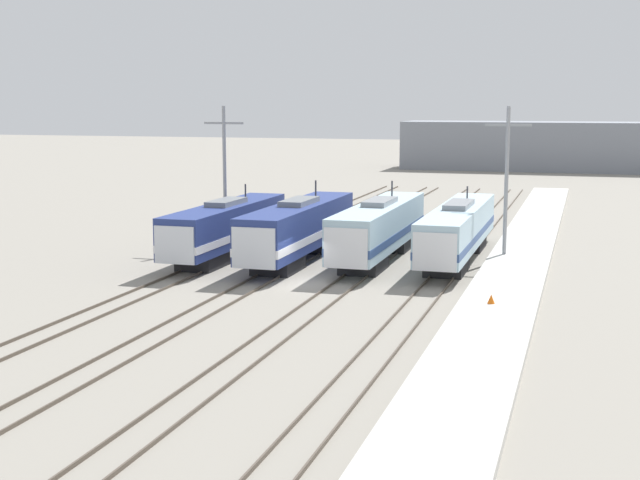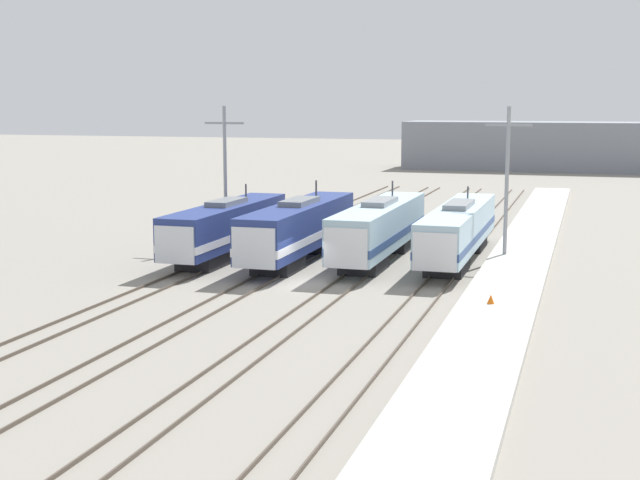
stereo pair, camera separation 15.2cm
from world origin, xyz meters
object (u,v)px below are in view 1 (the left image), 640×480
at_px(catenary_tower_left, 225,171).
at_px(traffic_cone, 491,299).
at_px(locomotive_center_right, 378,230).
at_px(locomotive_far_left, 224,229).
at_px(locomotive_center_left, 297,230).
at_px(catenary_tower_right, 506,178).
at_px(locomotive_far_right, 457,231).

bearing_deg(catenary_tower_left, traffic_cone, -36.16).
height_order(locomotive_center_right, traffic_cone, locomotive_center_right).
relative_size(locomotive_center_right, catenary_tower_left, 1.70).
bearing_deg(locomotive_far_left, locomotive_center_right, 12.03).
xyz_separation_m(locomotive_center_left, locomotive_center_right, (5.07, 1.77, -0.02)).
distance_m(locomotive_far_left, locomotive_center_left, 5.09).
height_order(locomotive_center_left, catenary_tower_right, catenary_tower_right).
relative_size(locomotive_center_left, traffic_cone, 35.98).
height_order(locomotive_far_left, catenary_tower_left, catenary_tower_left).
relative_size(locomotive_far_right, traffic_cone, 40.09).
xyz_separation_m(locomotive_center_right, traffic_cone, (8.81, -12.45, -1.48)).
distance_m(locomotive_center_left, locomotive_far_right, 10.63).
bearing_deg(locomotive_far_right, catenary_tower_right, 26.14).
bearing_deg(catenary_tower_right, catenary_tower_left, 180.00).
bearing_deg(traffic_cone, locomotive_far_right, 105.11).
bearing_deg(locomotive_center_right, locomotive_far_right, 15.41).
bearing_deg(locomotive_far_right, traffic_cone, -74.89).
bearing_deg(locomotive_center_left, catenary_tower_left, 146.77).
relative_size(locomotive_center_left, locomotive_far_right, 0.90).
distance_m(locomotive_center_left, traffic_cone, 17.59).
distance_m(locomotive_center_right, locomotive_far_right, 5.26).
bearing_deg(traffic_cone, locomotive_center_left, 142.43).
height_order(locomotive_center_left, locomotive_center_right, locomotive_center_left).
xyz_separation_m(catenary_tower_left, traffic_cone, (20.96, -15.32, -4.87)).
bearing_deg(traffic_cone, locomotive_center_right, 125.29).
relative_size(locomotive_center_right, locomotive_far_right, 0.91).
bearing_deg(traffic_cone, locomotive_far_left, 151.51).
height_order(locomotive_far_left, locomotive_center_left, locomotive_center_left).
bearing_deg(catenary_tower_right, locomotive_far_left, -164.57).
height_order(locomotive_far_right, catenary_tower_right, catenary_tower_right).
distance_m(locomotive_far_left, catenary_tower_left, 6.42).
bearing_deg(locomotive_far_right, locomotive_center_right, -164.59).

